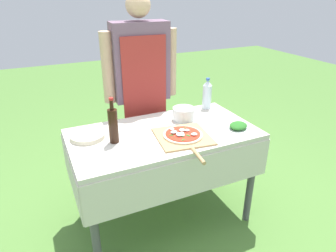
% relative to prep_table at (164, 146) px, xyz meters
% --- Properties ---
extents(ground_plane, '(12.00, 12.00, 0.00)m').
position_rel_prep_table_xyz_m(ground_plane, '(0.00, 0.00, -0.67)').
color(ground_plane, '#517F38').
extents(prep_table, '(1.33, 0.72, 0.78)m').
position_rel_prep_table_xyz_m(prep_table, '(0.00, 0.00, 0.00)').
color(prep_table, beige).
rests_on(prep_table, ground).
extents(person_cook, '(0.63, 0.23, 1.69)m').
position_rel_prep_table_xyz_m(person_cook, '(0.04, 0.56, 0.33)').
color(person_cook, '#70604C').
rests_on(person_cook, ground).
extents(pizza_on_peel, '(0.40, 0.56, 0.05)m').
position_rel_prep_table_xyz_m(pizza_on_peel, '(0.08, -0.14, 0.13)').
color(pizza_on_peel, tan).
rests_on(pizza_on_peel, prep_table).
extents(oil_bottle, '(0.06, 0.06, 0.31)m').
position_rel_prep_table_xyz_m(oil_bottle, '(-0.36, -0.00, 0.24)').
color(oil_bottle, black).
rests_on(oil_bottle, prep_table).
extents(water_bottle, '(0.08, 0.08, 0.26)m').
position_rel_prep_table_xyz_m(water_bottle, '(0.52, 0.27, 0.24)').
color(water_bottle, silver).
rests_on(water_bottle, prep_table).
extents(herb_container, '(0.22, 0.21, 0.05)m').
position_rel_prep_table_xyz_m(herb_container, '(0.51, -0.18, 0.13)').
color(herb_container, silver).
rests_on(herb_container, prep_table).
extents(mixing_tub, '(0.17, 0.17, 0.10)m').
position_rel_prep_table_xyz_m(mixing_tub, '(0.23, 0.14, 0.16)').
color(mixing_tub, silver).
rests_on(mixing_tub, prep_table).
extents(plate_stack, '(0.24, 0.24, 0.03)m').
position_rel_prep_table_xyz_m(plate_stack, '(-0.51, 0.13, 0.13)').
color(plate_stack, beige).
rests_on(plate_stack, prep_table).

